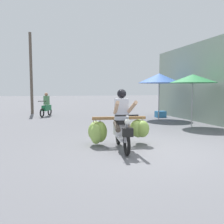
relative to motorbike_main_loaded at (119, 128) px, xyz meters
name	(u,v)px	position (x,y,z in m)	size (l,w,h in m)	color
ground_plane	(155,152)	(0.72, -0.80, -0.52)	(120.00, 120.00, 0.00)	slate
motorbike_main_loaded	(119,128)	(0.00, 0.00, 0.00)	(1.73, 1.89, 1.58)	black
motorbike_distant_ahead_left	(46,107)	(-1.93, 8.39, 0.05)	(0.79, 1.52, 1.40)	black
market_umbrella_near_shop	(193,79)	(4.03, 2.59, 1.51)	(1.96, 1.96, 2.21)	#99999E
market_umbrella_further_along	(159,78)	(3.83, 5.30, 1.65)	(2.23, 2.23, 2.42)	#99999E
produce_crate	(160,114)	(4.36, 6.14, -0.34)	(0.56, 0.40, 0.36)	teal
utility_pole	(31,74)	(-2.84, 10.24, 2.10)	(0.18, 0.18, 5.23)	brown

